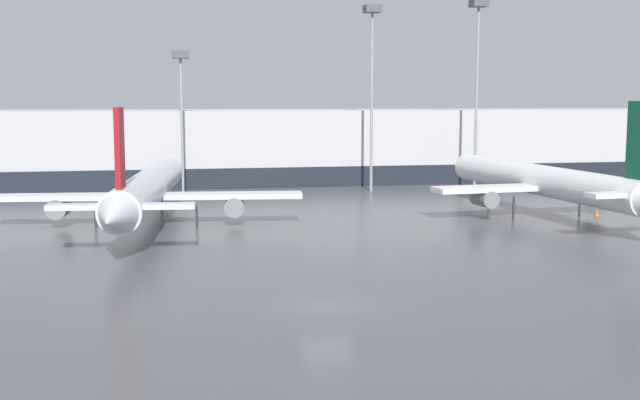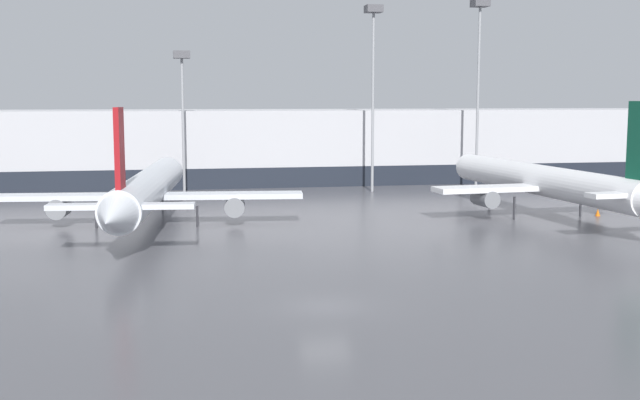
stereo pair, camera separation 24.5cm
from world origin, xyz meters
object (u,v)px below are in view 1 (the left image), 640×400
at_px(parked_jet_1, 544,181).
at_px(apron_light_mast_2, 478,44).
at_px(apron_light_mast_3, 181,79).
at_px(parked_jet_2, 147,190).
at_px(apron_light_mast_1, 372,48).
at_px(traffic_cone_1, 597,212).

xyz_separation_m(parked_jet_1, apron_light_mast_2, (2.33, 21.66, 13.37)).
bearing_deg(apron_light_mast_3, parked_jet_2, -98.78).
bearing_deg(apron_light_mast_1, traffic_cone_1, -55.91).
bearing_deg(traffic_cone_1, parked_jet_1, 176.27).
height_order(parked_jet_1, apron_light_mast_3, apron_light_mast_3).
distance_m(apron_light_mast_1, apron_light_mast_3, 21.23).
bearing_deg(parked_jet_2, traffic_cone_1, -86.26).
distance_m(parked_jet_1, apron_light_mast_3, 40.06).
height_order(apron_light_mast_1, apron_light_mast_3, apron_light_mast_1).
relative_size(parked_jet_1, apron_light_mast_1, 1.76).
distance_m(parked_jet_1, apron_light_mast_2, 25.56).
relative_size(parked_jet_1, apron_light_mast_3, 2.33).
bearing_deg(apron_light_mast_2, apron_light_mast_1, 179.02).
bearing_deg(apron_light_mast_2, parked_jet_2, -151.08).
distance_m(traffic_cone_1, apron_light_mast_1, 31.05).
relative_size(apron_light_mast_2, apron_light_mast_3, 1.38).
bearing_deg(traffic_cone_1, apron_light_mast_2, 97.10).
xyz_separation_m(apron_light_mast_1, apron_light_mast_3, (-20.85, 1.98, -3.49)).
xyz_separation_m(apron_light_mast_1, apron_light_mast_2, (12.29, -0.21, 0.57)).
distance_m(apron_light_mast_2, apron_light_mast_3, 33.46).
distance_m(parked_jet_1, apron_light_mast_1, 27.23).
bearing_deg(parked_jet_1, traffic_cone_1, -98.23).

